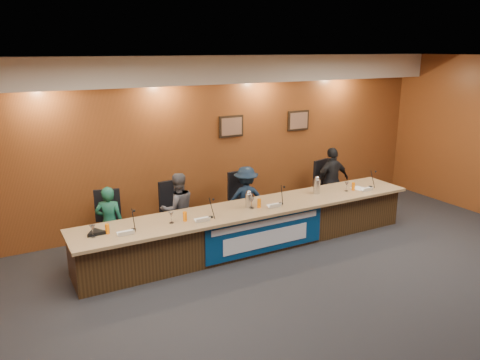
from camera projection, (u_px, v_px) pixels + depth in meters
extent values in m
plane|color=black|center=(346.00, 312.00, 6.10)|extent=(10.00, 10.00, 0.00)
cube|color=silver|center=(364.00, 59.00, 5.23)|extent=(10.00, 8.00, 0.04)
cube|color=brown|center=(212.00, 141.00, 9.04)|extent=(10.00, 0.04, 3.20)
cube|color=beige|center=(217.00, 69.00, 8.46)|extent=(10.00, 0.50, 0.50)
cube|color=#392512|center=(253.00, 228.00, 8.03)|extent=(6.00, 0.80, 0.70)
cube|color=#95764F|center=(255.00, 208.00, 7.89)|extent=(6.10, 0.95, 0.05)
cube|color=navy|center=(266.00, 234.00, 7.67)|extent=(2.20, 0.02, 0.65)
cube|color=silver|center=(267.00, 223.00, 7.61)|extent=(2.00, 0.01, 0.10)
cube|color=silver|center=(267.00, 239.00, 7.68)|extent=(1.60, 0.01, 0.28)
cube|color=black|center=(231.00, 126.00, 9.13)|extent=(0.52, 0.04, 0.42)
cube|color=black|center=(298.00, 120.00, 9.87)|extent=(0.52, 0.04, 0.42)
imported|color=#17523C|center=(110.00, 223.00, 7.54)|extent=(0.52, 0.45, 1.21)
imported|color=#4B4A4F|center=(178.00, 209.00, 8.08)|extent=(0.64, 0.51, 1.28)
imported|color=#0F1E31|center=(246.00, 199.00, 8.71)|extent=(0.90, 0.69, 1.23)
imported|color=black|center=(332.00, 181.00, 9.63)|extent=(0.82, 0.35, 1.39)
cube|color=black|center=(109.00, 228.00, 7.66)|extent=(0.59, 0.59, 0.08)
cube|color=black|center=(176.00, 216.00, 8.21)|extent=(0.52, 0.52, 0.08)
cube|color=black|center=(243.00, 204.00, 8.83)|extent=(0.48, 0.48, 0.08)
cube|color=black|center=(328.00, 189.00, 9.78)|extent=(0.58, 0.58, 0.08)
cube|color=white|center=(126.00, 233.00, 6.63)|extent=(0.24, 0.08, 0.10)
cylinder|color=black|center=(133.00, 229.00, 6.85)|extent=(0.07, 0.07, 0.02)
cylinder|color=orange|center=(107.00, 229.00, 6.70)|extent=(0.06, 0.06, 0.15)
cylinder|color=silver|center=(93.00, 231.00, 6.57)|extent=(0.08, 0.08, 0.18)
cube|color=white|center=(203.00, 219.00, 7.15)|extent=(0.24, 0.08, 0.10)
cylinder|color=black|center=(211.00, 217.00, 7.35)|extent=(0.07, 0.07, 0.02)
cylinder|color=orange|center=(185.00, 216.00, 7.19)|extent=(0.06, 0.06, 0.15)
cylinder|color=silver|center=(171.00, 218.00, 7.10)|extent=(0.08, 0.08, 0.18)
cube|color=white|center=(275.00, 205.00, 7.79)|extent=(0.24, 0.08, 0.10)
cylinder|color=black|center=(280.00, 203.00, 8.00)|extent=(0.07, 0.07, 0.02)
cylinder|color=orange|center=(259.00, 203.00, 7.81)|extent=(0.06, 0.06, 0.15)
cylinder|color=silver|center=(252.00, 203.00, 7.75)|extent=(0.08, 0.08, 0.18)
cube|color=white|center=(368.00, 189.00, 8.70)|extent=(0.24, 0.08, 0.10)
cylinder|color=black|center=(371.00, 187.00, 8.97)|extent=(0.07, 0.07, 0.02)
cylinder|color=orange|center=(353.00, 186.00, 8.75)|extent=(0.06, 0.06, 0.15)
cylinder|color=silver|center=(347.00, 187.00, 8.70)|extent=(0.08, 0.08, 0.18)
cylinder|color=silver|center=(249.00, 201.00, 7.81)|extent=(0.11, 0.11, 0.23)
cylinder|color=silver|center=(317.00, 187.00, 8.55)|extent=(0.12, 0.12, 0.26)
cylinder|color=black|center=(96.00, 232.00, 6.70)|extent=(0.32, 0.32, 0.05)
cube|color=white|center=(360.00, 189.00, 8.87)|extent=(0.26, 0.33, 0.01)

